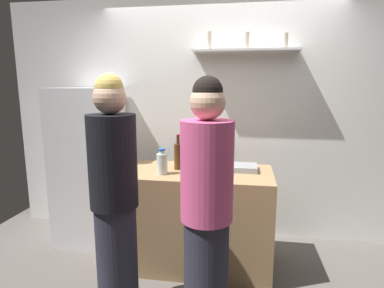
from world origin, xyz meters
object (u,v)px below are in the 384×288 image
object	(u,v)px
water_bottle_plastic	(162,163)
wine_bottle_amber_glass	(178,156)
baking_pan	(238,167)
wine_bottle_green_glass	(194,152)
utensil_holder	(211,161)
refrigerator	(90,165)
person_blonde	(114,199)
person_pink_top	(207,212)

from	to	relation	value
water_bottle_plastic	wine_bottle_amber_glass	bearing A→B (deg)	60.72
baking_pan	water_bottle_plastic	size ratio (longest dim) A/B	1.48
wine_bottle_amber_glass	water_bottle_plastic	bearing A→B (deg)	-119.28
baking_pan	wine_bottle_green_glass	xyz separation A→B (m)	(-0.44, 0.17, 0.09)
wine_bottle_amber_glass	baking_pan	bearing A→B (deg)	5.60
utensil_holder	wine_bottle_amber_glass	world-z (taller)	wine_bottle_amber_glass
refrigerator	person_blonde	distance (m)	1.31
utensil_holder	wine_bottle_amber_glass	size ratio (longest dim) A/B	0.66
baking_pan	person_pink_top	distance (m)	0.95
baking_pan	refrigerator	bearing A→B (deg)	171.21
baking_pan	water_bottle_plastic	bearing A→B (deg)	-159.93
utensil_holder	water_bottle_plastic	world-z (taller)	water_bottle_plastic
person_pink_top	wine_bottle_amber_glass	bearing A→B (deg)	121.53
baking_pan	person_pink_top	xyz separation A→B (m)	(-0.18, -0.93, -0.07)
refrigerator	utensil_holder	bearing A→B (deg)	-7.51
wine_bottle_green_glass	wine_bottle_amber_glass	bearing A→B (deg)	-116.43
refrigerator	person_blonde	world-z (taller)	person_blonde
refrigerator	baking_pan	bearing A→B (deg)	-8.79
baking_pan	wine_bottle_green_glass	distance (m)	0.48
refrigerator	wine_bottle_green_glass	distance (m)	1.17
person_pink_top	refrigerator	bearing A→B (deg)	148.75
baking_pan	person_pink_top	bearing A→B (deg)	-101.19
wine_bottle_green_glass	person_pink_top	distance (m)	1.14
refrigerator	baking_pan	size ratio (longest dim) A/B	4.85
utensil_holder	person_pink_top	size ratio (longest dim) A/B	0.12
wine_bottle_green_glass	person_pink_top	xyz separation A→B (m)	(0.26, -1.09, -0.16)
wine_bottle_amber_glass	utensil_holder	bearing A→B (deg)	22.89
utensil_holder	person_blonde	world-z (taller)	person_blonde
utensil_holder	wine_bottle_green_glass	size ratio (longest dim) A/B	0.71
person_blonde	water_bottle_plastic	bearing A→B (deg)	133.27
baking_pan	wine_bottle_amber_glass	size ratio (longest dim) A/B	1.04
utensil_holder	wine_bottle_amber_glass	xyz separation A→B (m)	(-0.30, -0.12, 0.07)
wine_bottle_green_glass	utensil_holder	bearing A→B (deg)	-27.19
water_bottle_plastic	wine_bottle_green_glass	bearing A→B (deg)	62.24
baking_pan	person_blonde	size ratio (longest dim) A/B	0.19
water_bottle_plastic	utensil_holder	bearing A→B (deg)	37.87
utensil_holder	wine_bottle_amber_glass	distance (m)	0.33
refrigerator	person_pink_top	distance (m)	1.84
utensil_holder	wine_bottle_amber_glass	bearing A→B (deg)	-157.11
wine_bottle_green_glass	person_blonde	xyz separation A→B (m)	(-0.41, -1.00, -0.15)
refrigerator	utensil_holder	distance (m)	1.35
wine_bottle_amber_glass	wine_bottle_green_glass	size ratio (longest dim) A/B	1.07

